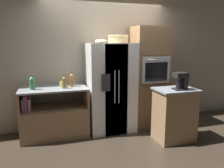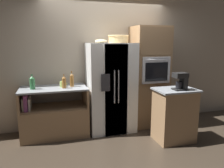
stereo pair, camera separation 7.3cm
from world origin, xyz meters
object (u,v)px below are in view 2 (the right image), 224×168
at_px(wall_oven, 149,77).
at_px(bottle_tall, 64,82).
at_px(wicker_basket, 118,39).
at_px(coffee_maker, 181,81).
at_px(refrigerator, 111,87).
at_px(mug, 62,84).
at_px(fruit_bowl, 101,41).
at_px(bottle_short, 32,82).
at_px(bottle_wide, 72,80).

distance_m(wall_oven, bottle_tall, 1.73).
xyz_separation_m(wicker_basket, coffee_maker, (0.81, -0.92, -0.69)).
bearing_deg(wicker_basket, coffee_maker, -48.81).
xyz_separation_m(bottle_tall, coffee_maker, (1.87, -0.81, 0.07)).
bearing_deg(coffee_maker, refrigerator, 137.79).
xyz_separation_m(bottle_tall, mug, (-0.02, 0.12, -0.06)).
distance_m(fruit_bowl, coffee_maker, 1.59).
distance_m(fruit_bowl, bottle_short, 1.42).
height_order(refrigerator, fruit_bowl, fruit_bowl).
bearing_deg(wall_oven, wicker_basket, -178.56).
bearing_deg(mug, wicker_basket, -0.17).
relative_size(refrigerator, bottle_tall, 6.88).
bearing_deg(bottle_tall, fruit_bowl, 3.23).
height_order(refrigerator, bottle_wide, refrigerator).
height_order(wicker_basket, bottle_tall, wicker_basket).
relative_size(bottle_tall, mug, 1.91).
height_order(fruit_bowl, bottle_short, fruit_bowl).
xyz_separation_m(refrigerator, bottle_wide, (-0.74, 0.03, 0.18)).
height_order(wicker_basket, bottle_short, wicker_basket).
bearing_deg(bottle_wide, refrigerator, -2.32).
relative_size(refrigerator, bottle_wide, 5.87).
bearing_deg(wall_oven, bottle_short, -178.29).
height_order(wicker_basket, fruit_bowl, wicker_basket).
bearing_deg(mug, refrigerator, -2.84).
bearing_deg(wall_oven, mug, -179.55).
distance_m(wall_oven, coffee_maker, 0.95).
height_order(bottle_wide, mug, bottle_wide).
height_order(bottle_short, mug, bottle_short).
bearing_deg(mug, wall_oven, 0.45).
xyz_separation_m(refrigerator, fruit_bowl, (-0.20, -0.04, 0.89)).
height_order(fruit_bowl, mug, fruit_bowl).
distance_m(wall_oven, bottle_short, 2.27).
height_order(bottle_short, bottle_wide, bottle_wide).
relative_size(bottle_short, mug, 2.02).
bearing_deg(mug, bottle_wide, -5.10).
relative_size(wall_oven, coffee_maker, 7.00).
bearing_deg(refrigerator, wicker_basket, 14.44).
bearing_deg(refrigerator, wall_oven, 4.04).
relative_size(fruit_bowl, coffee_maker, 0.76).
xyz_separation_m(wall_oven, bottle_short, (-2.27, -0.07, 0.01)).
height_order(mug, coffee_maker, coffee_maker).
relative_size(bottle_tall, bottle_wide, 0.85).
distance_m(refrigerator, mug, 0.92).
bearing_deg(refrigerator, fruit_bowl, -170.03).
distance_m(wicker_basket, coffee_maker, 1.41).
xyz_separation_m(wall_oven, coffee_maker, (0.14, -0.94, 0.07)).
distance_m(bottle_wide, mug, 0.19).
bearing_deg(mug, coffee_maker, -26.17).
distance_m(bottle_tall, mug, 0.14).
height_order(refrigerator, bottle_tall, refrigerator).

